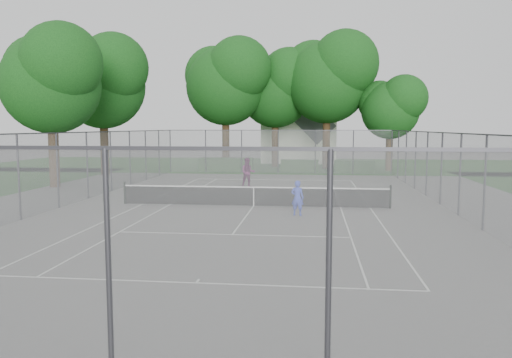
# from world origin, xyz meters

# --- Properties ---
(ground) EXTENTS (120.00, 120.00, 0.00)m
(ground) POSITION_xyz_m (0.00, 0.00, 0.00)
(ground) COLOR #5F5D5B
(ground) RESTS_ON ground
(grass_far) EXTENTS (60.00, 20.00, 0.00)m
(grass_far) POSITION_xyz_m (0.00, 26.00, 0.00)
(grass_far) COLOR #184413
(grass_far) RESTS_ON ground
(court_markings) EXTENTS (11.03, 23.83, 0.01)m
(court_markings) POSITION_xyz_m (0.00, 0.00, 0.01)
(court_markings) COLOR silver
(court_markings) RESTS_ON ground
(tennis_net) EXTENTS (12.87, 0.10, 1.10)m
(tennis_net) POSITION_xyz_m (0.00, 0.00, 0.51)
(tennis_net) COLOR black
(tennis_net) RESTS_ON ground
(perimeter_fence) EXTENTS (18.08, 34.08, 3.52)m
(perimeter_fence) POSITION_xyz_m (0.00, 0.00, 1.81)
(perimeter_fence) COLOR #38383D
(perimeter_fence) RESTS_ON ground
(tree_far_left) EXTENTS (8.09, 7.38, 11.63)m
(tree_far_left) POSITION_xyz_m (-4.96, 21.24, 7.99)
(tree_far_left) COLOR #362313
(tree_far_left) RESTS_ON ground
(tree_far_midleft) EXTENTS (7.63, 6.97, 10.97)m
(tree_far_midleft) POSITION_xyz_m (-0.67, 23.69, 7.54)
(tree_far_midleft) COLOR #362313
(tree_far_midleft) RESTS_ON ground
(tree_far_midright) EXTENTS (8.46, 7.72, 12.16)m
(tree_far_midright) POSITION_xyz_m (4.10, 22.13, 8.36)
(tree_far_midright) COLOR #362313
(tree_far_midright) RESTS_ON ground
(tree_far_right) EXTENTS (5.65, 5.16, 8.12)m
(tree_far_right) POSITION_xyz_m (9.40, 20.41, 5.57)
(tree_far_right) COLOR #362313
(tree_far_right) RESTS_ON ground
(tree_side_back) EXTENTS (7.53, 6.88, 10.83)m
(tree_side_back) POSITION_xyz_m (-13.39, 14.12, 7.44)
(tree_side_back) COLOR #362313
(tree_side_back) RESTS_ON ground
(tree_side_front) EXTENTS (6.95, 6.35, 10.00)m
(tree_side_front) POSITION_xyz_m (-13.26, 6.11, 6.87)
(tree_side_front) COLOR #362313
(tree_side_front) RESTS_ON ground
(hedge_left) EXTENTS (4.56, 1.37, 1.14)m
(hedge_left) POSITION_xyz_m (-4.54, 18.40, 0.57)
(hedge_left) COLOR #1A4315
(hedge_left) RESTS_ON ground
(hedge_mid) EXTENTS (3.17, 0.90, 0.99)m
(hedge_mid) POSITION_xyz_m (1.69, 18.79, 0.50)
(hedge_mid) COLOR #1A4315
(hedge_mid) RESTS_ON ground
(hedge_right) EXTENTS (3.26, 1.20, 0.98)m
(hedge_right) POSITION_xyz_m (6.23, 18.59, 0.49)
(hedge_right) COLOR #1A4315
(hedge_right) RESTS_ON ground
(house) EXTENTS (7.66, 5.94, 9.54)m
(house) POSITION_xyz_m (1.33, 30.22, 3.84)
(house) COLOR silver
(house) RESTS_ON ground
(girl_player) EXTENTS (0.62, 0.48, 1.51)m
(girl_player) POSITION_xyz_m (2.15, -2.25, 0.75)
(girl_player) COLOR blue
(girl_player) RESTS_ON ground
(woman_player) EXTENTS (1.01, 0.86, 1.84)m
(woman_player) POSITION_xyz_m (-1.25, 7.45, 0.92)
(woman_player) COLOR #632150
(woman_player) RESTS_ON ground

